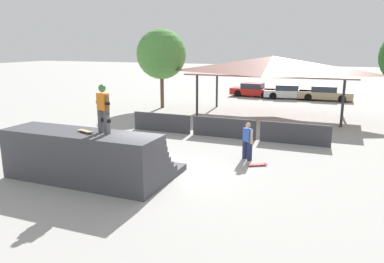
{
  "coord_description": "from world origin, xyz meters",
  "views": [
    {
      "loc": [
        6.03,
        -11.7,
        4.83
      ],
      "look_at": [
        -0.13,
        3.52,
        1.01
      ],
      "focal_mm": 35.0,
      "sensor_mm": 36.0,
      "label": 1
    }
  ],
  "objects_px": {
    "bystander_walking": "(248,139)",
    "tree_beside_pavilion": "(161,54)",
    "parked_car_red": "(253,90)",
    "skateboard_on_deck": "(86,131)",
    "skateboard_on_ground": "(258,164)",
    "parked_car_tan": "(325,94)",
    "parked_car_white": "(288,92)",
    "skater_on_deck": "(103,105)"
  },
  "relations": [
    {
      "from": "skateboard_on_deck",
      "to": "parked_car_red",
      "type": "relative_size",
      "value": 0.18
    },
    {
      "from": "skateboard_on_ground",
      "to": "parked_car_white",
      "type": "distance_m",
      "value": 20.41
    },
    {
      "from": "parked_car_red",
      "to": "parked_car_white",
      "type": "bearing_deg",
      "value": -1.39
    },
    {
      "from": "tree_beside_pavilion",
      "to": "parked_car_red",
      "type": "distance_m",
      "value": 10.97
    },
    {
      "from": "skateboard_on_deck",
      "to": "parked_car_white",
      "type": "distance_m",
      "value": 24.75
    },
    {
      "from": "parked_car_red",
      "to": "bystander_walking",
      "type": "bearing_deg",
      "value": -74.14
    },
    {
      "from": "skater_on_deck",
      "to": "tree_beside_pavilion",
      "type": "height_order",
      "value": "tree_beside_pavilion"
    },
    {
      "from": "tree_beside_pavilion",
      "to": "parked_car_red",
      "type": "xyz_separation_m",
      "value": [
        5.16,
        9.02,
        -3.51
      ]
    },
    {
      "from": "bystander_walking",
      "to": "tree_beside_pavilion",
      "type": "bearing_deg",
      "value": -8.8
    },
    {
      "from": "skateboard_on_ground",
      "to": "tree_beside_pavilion",
      "type": "bearing_deg",
      "value": 100.03
    },
    {
      "from": "skateboard_on_ground",
      "to": "parked_car_tan",
      "type": "xyz_separation_m",
      "value": [
        1.52,
        20.43,
        0.54
      ]
    },
    {
      "from": "parked_car_white",
      "to": "skateboard_on_deck",
      "type": "bearing_deg",
      "value": -107.59
    },
    {
      "from": "skateboard_on_deck",
      "to": "skateboard_on_ground",
      "type": "xyz_separation_m",
      "value": [
        5.23,
        4.13,
        -1.83
      ]
    },
    {
      "from": "parked_car_red",
      "to": "parked_car_tan",
      "type": "relative_size",
      "value": 0.95
    },
    {
      "from": "skateboard_on_ground",
      "to": "parked_car_red",
      "type": "height_order",
      "value": "parked_car_red"
    },
    {
      "from": "bystander_walking",
      "to": "parked_car_red",
      "type": "bearing_deg",
      "value": -37.6
    },
    {
      "from": "skateboard_on_ground",
      "to": "parked_car_white",
      "type": "height_order",
      "value": "parked_car_white"
    },
    {
      "from": "skater_on_deck",
      "to": "bystander_walking",
      "type": "relative_size",
      "value": 1.05
    },
    {
      "from": "bystander_walking",
      "to": "skater_on_deck",
      "type": "bearing_deg",
      "value": 89.76
    },
    {
      "from": "tree_beside_pavilion",
      "to": "parked_car_white",
      "type": "distance_m",
      "value": 12.62
    },
    {
      "from": "parked_car_tan",
      "to": "skater_on_deck",
      "type": "bearing_deg",
      "value": -105.19
    },
    {
      "from": "bystander_walking",
      "to": "parked_car_red",
      "type": "xyz_separation_m",
      "value": [
        -4.33,
        19.91,
        -0.3
      ]
    },
    {
      "from": "skateboard_on_ground",
      "to": "skateboard_on_deck",
      "type": "bearing_deg",
      "value": -172.81
    },
    {
      "from": "skateboard_on_ground",
      "to": "parked_car_red",
      "type": "relative_size",
      "value": 0.18
    },
    {
      "from": "skater_on_deck",
      "to": "skateboard_on_ground",
      "type": "height_order",
      "value": "skater_on_deck"
    },
    {
      "from": "tree_beside_pavilion",
      "to": "bystander_walking",
      "type": "bearing_deg",
      "value": -48.95
    },
    {
      "from": "skateboard_on_ground",
      "to": "tree_beside_pavilion",
      "type": "relative_size",
      "value": 0.13
    },
    {
      "from": "parked_car_tan",
      "to": "skateboard_on_deck",
      "type": "bearing_deg",
      "value": -106.5
    },
    {
      "from": "bystander_walking",
      "to": "tree_beside_pavilion",
      "type": "xyz_separation_m",
      "value": [
        -9.49,
        10.9,
        3.21
      ]
    },
    {
      "from": "tree_beside_pavilion",
      "to": "parked_car_tan",
      "type": "distance_m",
      "value": 15.03
    },
    {
      "from": "bystander_walking",
      "to": "parked_car_red",
      "type": "height_order",
      "value": "bystander_walking"
    },
    {
      "from": "skateboard_on_ground",
      "to": "parked_car_tan",
      "type": "distance_m",
      "value": 20.49
    },
    {
      "from": "bystander_walking",
      "to": "tree_beside_pavilion",
      "type": "distance_m",
      "value": 14.8
    },
    {
      "from": "parked_car_red",
      "to": "skateboard_on_deck",
      "type": "bearing_deg",
      "value": -87.03
    },
    {
      "from": "skateboard_on_ground",
      "to": "skater_on_deck",
      "type": "bearing_deg",
      "value": -170.36
    },
    {
      "from": "parked_car_red",
      "to": "skater_on_deck",
      "type": "bearing_deg",
      "value": -85.54
    },
    {
      "from": "skater_on_deck",
      "to": "bystander_walking",
      "type": "bearing_deg",
      "value": 70.3
    },
    {
      "from": "skateboard_on_ground",
      "to": "tree_beside_pavilion",
      "type": "height_order",
      "value": "tree_beside_pavilion"
    },
    {
      "from": "parked_car_red",
      "to": "parked_car_white",
      "type": "relative_size",
      "value": 0.97
    },
    {
      "from": "skater_on_deck",
      "to": "parked_car_white",
      "type": "relative_size",
      "value": 0.38
    },
    {
      "from": "skater_on_deck",
      "to": "skateboard_on_deck",
      "type": "distance_m",
      "value": 1.13
    },
    {
      "from": "skateboard_on_deck",
      "to": "skateboard_on_ground",
      "type": "bearing_deg",
      "value": 58.11
    }
  ]
}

